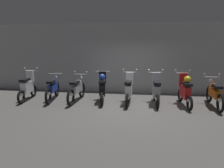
{
  "coord_description": "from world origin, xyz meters",
  "views": [
    {
      "loc": [
        0.34,
        -6.85,
        2.18
      ],
      "look_at": [
        -0.64,
        0.55,
        0.75
      ],
      "focal_mm": 31.96,
      "sensor_mm": 36.0,
      "label": 1
    }
  ],
  "objects_px": {
    "motorbike_slot_4": "(129,90)",
    "motorbike_slot_5": "(156,91)",
    "motorbike_slot_1": "(53,88)",
    "motorbike_slot_3": "(102,88)",
    "motorbike_slot_7": "(215,94)",
    "motorbike_slot_2": "(77,89)",
    "motorbike_slot_6": "(185,91)",
    "motorbike_slot_0": "(28,87)"
  },
  "relations": [
    {
      "from": "motorbike_slot_3",
      "to": "motorbike_slot_7",
      "type": "height_order",
      "value": "motorbike_slot_3"
    },
    {
      "from": "motorbike_slot_3",
      "to": "motorbike_slot_6",
      "type": "xyz_separation_m",
      "value": [
        3.09,
        -0.11,
        0.0
      ]
    },
    {
      "from": "motorbike_slot_0",
      "to": "motorbike_slot_6",
      "type": "relative_size",
      "value": 1.0
    },
    {
      "from": "motorbike_slot_0",
      "to": "motorbike_slot_6",
      "type": "height_order",
      "value": "same"
    },
    {
      "from": "motorbike_slot_0",
      "to": "motorbike_slot_7",
      "type": "relative_size",
      "value": 0.86
    },
    {
      "from": "motorbike_slot_2",
      "to": "motorbike_slot_7",
      "type": "xyz_separation_m",
      "value": [
        5.14,
        -0.07,
        0.0
      ]
    },
    {
      "from": "motorbike_slot_5",
      "to": "motorbike_slot_7",
      "type": "bearing_deg",
      "value": -1.47
    },
    {
      "from": "motorbike_slot_7",
      "to": "motorbike_slot_4",
      "type": "bearing_deg",
      "value": 179.65
    },
    {
      "from": "motorbike_slot_3",
      "to": "motorbike_slot_4",
      "type": "xyz_separation_m",
      "value": [
        1.03,
        -0.08,
        -0.04
      ]
    },
    {
      "from": "motorbike_slot_0",
      "to": "motorbike_slot_6",
      "type": "bearing_deg",
      "value": -0.46
    },
    {
      "from": "motorbike_slot_0",
      "to": "motorbike_slot_5",
      "type": "xyz_separation_m",
      "value": [
        5.14,
        0.02,
        0.0
      ]
    },
    {
      "from": "motorbike_slot_0",
      "to": "motorbike_slot_6",
      "type": "xyz_separation_m",
      "value": [
        6.17,
        -0.05,
        0.04
      ]
    },
    {
      "from": "motorbike_slot_2",
      "to": "motorbike_slot_5",
      "type": "distance_m",
      "value": 3.08
    },
    {
      "from": "motorbike_slot_1",
      "to": "motorbike_slot_4",
      "type": "height_order",
      "value": "motorbike_slot_4"
    },
    {
      "from": "motorbike_slot_2",
      "to": "motorbike_slot_1",
      "type": "bearing_deg",
      "value": 176.17
    },
    {
      "from": "motorbike_slot_1",
      "to": "motorbike_slot_2",
      "type": "bearing_deg",
      "value": -3.83
    },
    {
      "from": "motorbike_slot_4",
      "to": "motorbike_slot_3",
      "type": "bearing_deg",
      "value": 175.47
    },
    {
      "from": "motorbike_slot_3",
      "to": "motorbike_slot_5",
      "type": "height_order",
      "value": "motorbike_slot_5"
    },
    {
      "from": "motorbike_slot_5",
      "to": "motorbike_slot_6",
      "type": "distance_m",
      "value": 1.03
    },
    {
      "from": "motorbike_slot_1",
      "to": "motorbike_slot_7",
      "type": "distance_m",
      "value": 6.18
    },
    {
      "from": "motorbike_slot_1",
      "to": "motorbike_slot_7",
      "type": "height_order",
      "value": "motorbike_slot_7"
    },
    {
      "from": "motorbike_slot_1",
      "to": "motorbike_slot_4",
      "type": "bearing_deg",
      "value": -2.24
    },
    {
      "from": "motorbike_slot_5",
      "to": "motorbike_slot_7",
      "type": "height_order",
      "value": "motorbike_slot_5"
    },
    {
      "from": "motorbike_slot_2",
      "to": "motorbike_slot_7",
      "type": "height_order",
      "value": "same"
    },
    {
      "from": "motorbike_slot_0",
      "to": "motorbike_slot_2",
      "type": "bearing_deg",
      "value": 0.91
    },
    {
      "from": "motorbike_slot_2",
      "to": "motorbike_slot_3",
      "type": "xyz_separation_m",
      "value": [
        1.02,
        0.03,
        0.07
      ]
    },
    {
      "from": "motorbike_slot_0",
      "to": "motorbike_slot_7",
      "type": "height_order",
      "value": "motorbike_slot_0"
    },
    {
      "from": "motorbike_slot_1",
      "to": "motorbike_slot_3",
      "type": "distance_m",
      "value": 2.06
    },
    {
      "from": "motorbike_slot_0",
      "to": "motorbike_slot_5",
      "type": "height_order",
      "value": "same"
    },
    {
      "from": "motorbike_slot_4",
      "to": "motorbike_slot_6",
      "type": "height_order",
      "value": "same"
    },
    {
      "from": "motorbike_slot_2",
      "to": "motorbike_slot_3",
      "type": "relative_size",
      "value": 1.16
    },
    {
      "from": "motorbike_slot_0",
      "to": "motorbike_slot_4",
      "type": "distance_m",
      "value": 4.12
    },
    {
      "from": "motorbike_slot_0",
      "to": "motorbike_slot_3",
      "type": "xyz_separation_m",
      "value": [
        3.09,
        0.06,
        0.04
      ]
    },
    {
      "from": "motorbike_slot_1",
      "to": "motorbike_slot_5",
      "type": "bearing_deg",
      "value": -1.21
    },
    {
      "from": "motorbike_slot_1",
      "to": "motorbike_slot_7",
      "type": "relative_size",
      "value": 0.99
    },
    {
      "from": "motorbike_slot_6",
      "to": "motorbike_slot_2",
      "type": "bearing_deg",
      "value": 178.85
    },
    {
      "from": "motorbike_slot_1",
      "to": "motorbike_slot_2",
      "type": "xyz_separation_m",
      "value": [
        1.03,
        -0.07,
        0.0
      ]
    },
    {
      "from": "motorbike_slot_4",
      "to": "motorbike_slot_5",
      "type": "xyz_separation_m",
      "value": [
        1.03,
        0.03,
        0.0
      ]
    },
    {
      "from": "motorbike_slot_1",
      "to": "motorbike_slot_6",
      "type": "relative_size",
      "value": 1.15
    },
    {
      "from": "motorbike_slot_0",
      "to": "motorbike_slot_1",
      "type": "relative_size",
      "value": 0.87
    },
    {
      "from": "motorbike_slot_5",
      "to": "motorbike_slot_3",
      "type": "bearing_deg",
      "value": 178.68
    },
    {
      "from": "motorbike_slot_3",
      "to": "motorbike_slot_4",
      "type": "bearing_deg",
      "value": -4.53
    }
  ]
}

